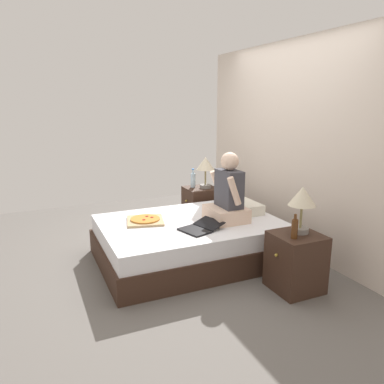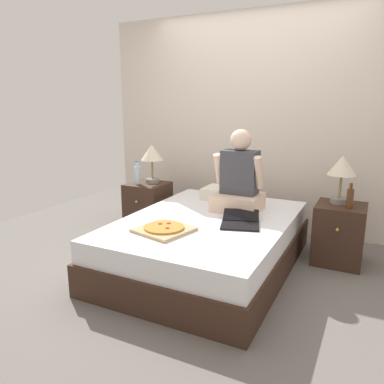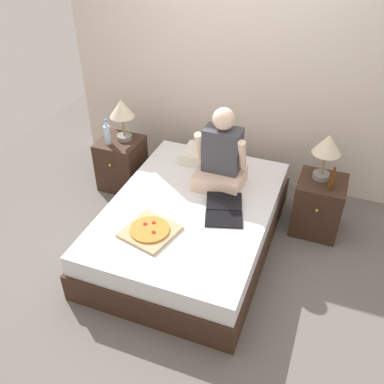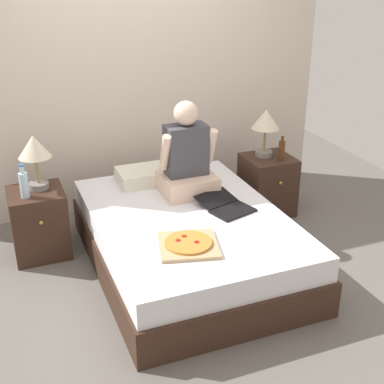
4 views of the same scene
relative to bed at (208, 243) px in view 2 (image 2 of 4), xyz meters
The scene contains 13 objects.
ground_plane 0.23m from the bed, ahead, with size 5.77×5.77×0.00m, color #66605B.
wall_back 1.71m from the bed, 90.00° to the left, with size 3.77×0.12×2.50m, color beige.
bed is the anchor object (origin of this frame).
nightstand_left 1.25m from the bed, 148.95° to the left, with size 0.44×0.47×0.56m.
lamp_on_left_nightstand 1.40m from the bed, 146.01° to the left, with size 0.26×0.26×0.45m.
water_bottle 1.35m from the bed, 154.28° to the left, with size 0.07×0.07×0.28m.
nightstand_right 1.25m from the bed, 31.05° to the left, with size 0.44×0.47×0.56m.
lamp_on_right_nightstand 1.41m from the bed, 33.73° to the left, with size 0.26×0.26×0.45m.
beer_bottle 1.33m from the bed, 25.51° to the left, with size 0.06×0.06×0.23m.
pillow 0.80m from the bed, 97.25° to the left, with size 0.52×0.34×0.12m, color silver.
person_seated 0.67m from the bed, 69.74° to the left, with size 0.47×0.40×0.78m.
laptop 0.41m from the bed, ahead, with size 0.42×0.49×0.07m.
pizza_box 0.57m from the bed, 110.89° to the right, with size 0.48×0.48×0.05m.
Camera 2 is at (1.32, -2.96, 1.48)m, focal length 35.00 mm.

